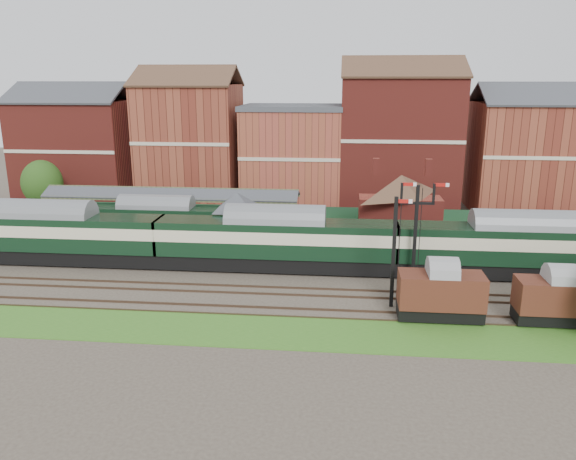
# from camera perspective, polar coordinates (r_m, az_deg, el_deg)

# --- Properties ---
(ground) EXTENTS (160.00, 160.00, 0.00)m
(ground) POSITION_cam_1_polar(r_m,az_deg,el_deg) (48.00, -2.25, -4.03)
(ground) COLOR #473D33
(ground) RESTS_ON ground
(grass_back) EXTENTS (90.00, 4.50, 0.06)m
(grass_back) POSITION_cam_1_polar(r_m,az_deg,el_deg) (63.21, -0.28, 0.76)
(grass_back) COLOR #2D6619
(grass_back) RESTS_ON ground
(grass_front) EXTENTS (90.00, 5.00, 0.06)m
(grass_front) POSITION_cam_1_polar(r_m,az_deg,el_deg) (37.02, -4.82, -10.08)
(grass_front) COLOR #2D6619
(grass_front) RESTS_ON ground
(fence) EXTENTS (90.00, 0.12, 1.50)m
(fence) POSITION_cam_1_polar(r_m,az_deg,el_deg) (64.97, -0.10, 1.81)
(fence) COLOR #193823
(fence) RESTS_ON ground
(platform) EXTENTS (55.00, 3.40, 1.00)m
(platform) POSITION_cam_1_polar(r_m,az_deg,el_deg) (57.85, -5.86, -0.21)
(platform) COLOR #2D2D2D
(platform) RESTS_ON ground
(signal_box) EXTENTS (5.40, 5.40, 6.00)m
(signal_box) POSITION_cam_1_polar(r_m,az_deg,el_deg) (50.62, -5.16, 0.72)
(signal_box) COLOR #607251
(signal_box) RESTS_ON ground
(brick_hut) EXTENTS (3.20, 2.64, 2.94)m
(brick_hut) POSITION_cam_1_polar(r_m,az_deg,el_deg) (50.32, 3.89, -1.71)
(brick_hut) COLOR maroon
(brick_hut) RESTS_ON ground
(station_building) EXTENTS (8.10, 8.10, 5.90)m
(station_building) POSITION_cam_1_polar(r_m,az_deg,el_deg) (56.19, 11.32, 2.73)
(station_building) COLOR maroon
(station_building) RESTS_ON platform
(canopy) EXTENTS (26.00, 3.89, 4.08)m
(canopy) POSITION_cam_1_polar(r_m,az_deg,el_deg) (58.40, -11.76, 3.81)
(canopy) COLOR #485333
(canopy) RESTS_ON platform
(semaphore_bracket) EXTENTS (3.60, 0.25, 8.18)m
(semaphore_bracket) POSITION_cam_1_polar(r_m,az_deg,el_deg) (44.20, 12.88, 0.17)
(semaphore_bracket) COLOR black
(semaphore_bracket) RESTS_ON ground
(semaphore_siding) EXTENTS (1.23, 0.25, 8.00)m
(semaphore_siding) POSITION_cam_1_polar(r_m,az_deg,el_deg) (39.81, 10.73, -2.09)
(semaphore_siding) COLOR black
(semaphore_siding) RESTS_ON ground
(town_backdrop) EXTENTS (69.00, 10.00, 16.00)m
(town_backdrop) POSITION_cam_1_polar(r_m,az_deg,el_deg) (70.73, 0.32, 8.06)
(town_backdrop) COLOR maroon
(town_backdrop) RESTS_ON ground
(dmu_train) EXTENTS (60.10, 3.16, 4.62)m
(dmu_train) POSITION_cam_1_polar(r_m,az_deg,el_deg) (47.08, -1.27, -0.98)
(dmu_train) COLOR black
(dmu_train) RESTS_ON ground
(platform_railcar) EXTENTS (17.31, 2.73, 3.99)m
(platform_railcar) POSITION_cam_1_polar(r_m,az_deg,el_deg) (56.05, -13.15, 0.90)
(platform_railcar) COLOR black
(platform_railcar) RESTS_ON ground
(goods_van_a) EXTENTS (5.61, 2.43, 3.40)m
(goods_van_a) POSITION_cam_1_polar(r_m,az_deg,el_deg) (39.05, 15.27, -6.15)
(goods_van_a) COLOR black
(goods_van_a) RESTS_ON ground
(goods_van_b) EXTENTS (5.31, 2.30, 3.22)m
(goods_van_b) POSITION_cam_1_polar(r_m,az_deg,el_deg) (41.06, 25.72, -6.25)
(goods_van_b) COLOR black
(goods_van_b) RESTS_ON ground
(tree_back) EXTENTS (4.61, 4.61, 6.74)m
(tree_back) POSITION_cam_1_polar(r_m,az_deg,el_deg) (70.79, -23.70, 4.39)
(tree_back) COLOR #382619
(tree_back) RESTS_ON ground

